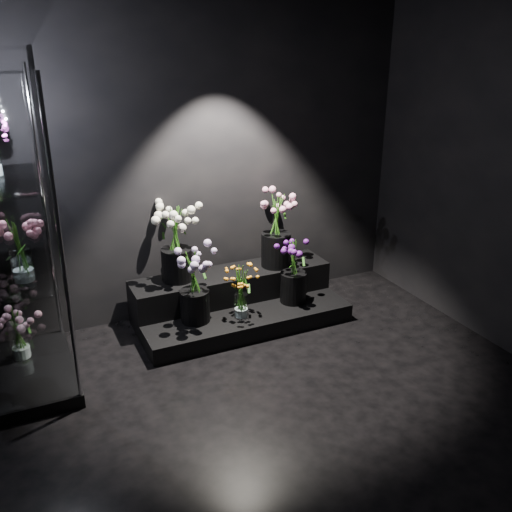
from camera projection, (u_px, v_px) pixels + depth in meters
floor at (306, 422)px, 3.93m from camera, size 4.00×4.00×0.00m
wall_back at (200, 164)px, 5.10m from camera, size 4.00×0.00×4.00m
display_riser at (237, 300)px, 5.30m from camera, size 1.89×0.84×0.42m
display_case at (9, 240)px, 3.97m from camera, size 0.63×1.05×2.31m
bouquet_orange_bells at (241, 291)px, 4.96m from camera, size 0.27×0.27×0.47m
bouquet_lilac at (194, 282)px, 4.84m from camera, size 0.48×0.48×0.65m
bouquet_purple at (294, 268)px, 5.20m from camera, size 0.38×0.38×0.60m
bouquet_cream_roses at (176, 239)px, 5.00m from camera, size 0.47×0.47×0.69m
bouquet_pink_roses at (276, 228)px, 5.31m from camera, size 0.45×0.45×0.69m
bouquet_case_pink at (20, 249)px, 3.87m from camera, size 0.41×0.41×0.45m
bouquet_case_base_pink at (18, 331)px, 4.43m from camera, size 0.32×0.32×0.43m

